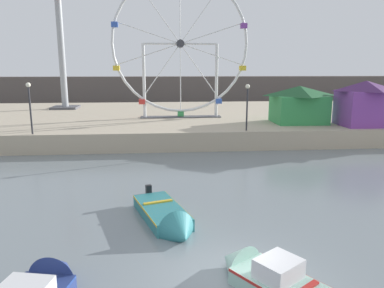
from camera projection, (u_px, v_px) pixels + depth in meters
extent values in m
plane|color=slate|center=(224.00, 276.00, 10.50)|extent=(240.00, 240.00, 0.00)
cube|color=#B7A88E|center=(178.00, 119.00, 37.23)|extent=(110.00, 23.60, 1.40)
cube|color=#564C47|center=(170.00, 89.00, 62.71)|extent=(140.00, 3.00, 4.40)
cone|color=navy|center=(59.00, 271.00, 10.40)|extent=(1.53, 1.19, 1.36)
cube|color=#B2231E|center=(290.00, 285.00, 9.31)|extent=(2.88, 3.31, 0.08)
cone|color=#93BCAD|center=(235.00, 262.00, 10.83)|extent=(1.54, 1.43, 1.28)
cube|color=silver|center=(279.00, 269.00, 9.55)|extent=(1.42, 1.38, 0.52)
cube|color=teal|center=(161.00, 212.00, 14.55)|extent=(2.41, 3.68, 0.48)
cube|color=gold|center=(161.00, 207.00, 14.51)|extent=(2.42, 3.65, 0.08)
cone|color=teal|center=(181.00, 234.00, 12.61)|extent=(1.58, 1.31, 1.36)
cube|color=black|center=(149.00, 190.00, 16.10)|extent=(0.29, 0.26, 0.44)
cube|color=gold|center=(158.00, 202.00, 14.88)|extent=(1.21, 0.53, 0.06)
torus|color=silver|center=(180.00, 44.00, 32.34)|extent=(12.21, 0.24, 12.21)
cylinder|color=#38383D|center=(180.00, 44.00, 32.34)|extent=(0.70, 0.50, 0.70)
cylinder|color=silver|center=(161.00, 71.00, 32.69)|extent=(3.58, 0.08, 4.89)
cube|color=red|center=(142.00, 102.00, 33.10)|extent=(0.56, 0.48, 0.44)
cylinder|color=silver|center=(180.00, 78.00, 32.96)|extent=(0.08, 0.08, 5.98)
cube|color=#33934C|center=(181.00, 114.00, 33.63)|extent=(0.56, 0.48, 0.44)
cylinder|color=silver|center=(200.00, 71.00, 32.99)|extent=(3.58, 0.08, 4.89)
cube|color=#3356B7|center=(219.00, 101.00, 33.70)|extent=(0.56, 0.48, 0.44)
cylinder|color=silver|center=(212.00, 54.00, 32.78)|extent=(5.71, 0.08, 1.93)
cube|color=yellow|center=(243.00, 68.00, 33.27)|extent=(0.56, 0.48, 0.44)
cylinder|color=silver|center=(212.00, 33.00, 32.40)|extent=(5.72, 0.08, 1.92)
cube|color=purple|center=(244.00, 26.00, 32.51)|extent=(0.56, 0.48, 0.44)
cylinder|color=silver|center=(200.00, 15.00, 32.00)|extent=(3.58, 0.08, 4.89)
cylinder|color=silver|center=(180.00, 8.00, 31.73)|extent=(0.08, 0.08, 5.98)
cylinder|color=silver|center=(160.00, 15.00, 31.70)|extent=(3.58, 0.08, 4.89)
cylinder|color=silver|center=(148.00, 33.00, 31.91)|extent=(5.71, 0.08, 1.93)
cube|color=#3356B7|center=(115.00, 24.00, 31.54)|extent=(0.56, 0.48, 0.44)
cylinder|color=silver|center=(148.00, 54.00, 32.29)|extent=(5.72, 0.08, 1.92)
cube|color=yellow|center=(116.00, 68.00, 32.30)|extent=(0.56, 0.48, 0.44)
cylinder|color=silver|center=(144.00, 81.00, 32.74)|extent=(0.28, 0.28, 6.58)
cylinder|color=silver|center=(216.00, 81.00, 33.30)|extent=(0.28, 0.28, 6.58)
cylinder|color=silver|center=(180.00, 44.00, 32.34)|extent=(6.58, 0.18, 0.18)
cube|color=#4C4C51|center=(181.00, 117.00, 33.69)|extent=(7.38, 1.20, 0.08)
cylinder|color=#999EA3|center=(60.00, 37.00, 39.29)|extent=(0.70, 0.70, 15.42)
cube|color=#4C4C51|center=(66.00, 107.00, 40.85)|extent=(2.80, 2.80, 0.24)
cube|color=#33934C|center=(299.00, 109.00, 30.16)|extent=(4.14, 3.60, 2.26)
pyramid|color=#1C512A|center=(300.00, 91.00, 29.85)|extent=(4.55, 3.96, 0.80)
cube|color=purple|center=(364.00, 108.00, 28.59)|extent=(3.64, 3.18, 2.73)
pyramid|color=#462156|center=(366.00, 86.00, 28.23)|extent=(4.01, 3.50, 0.80)
cylinder|color=#2D2D33|center=(247.00, 110.00, 26.29)|extent=(0.12, 0.12, 3.05)
sphere|color=#F2EACC|center=(248.00, 86.00, 25.94)|extent=(0.32, 0.32, 0.32)
cylinder|color=#2D2D33|center=(31.00, 111.00, 24.80)|extent=(0.12, 0.12, 3.22)
sphere|color=#F2EACC|center=(28.00, 85.00, 24.44)|extent=(0.32, 0.32, 0.32)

